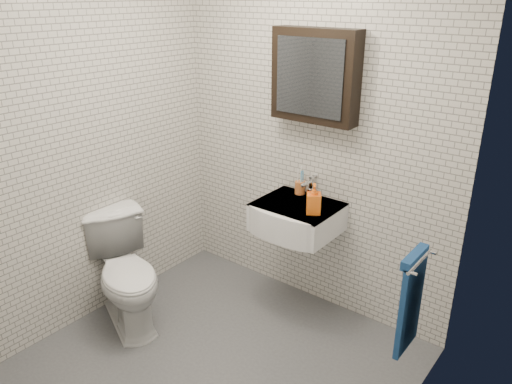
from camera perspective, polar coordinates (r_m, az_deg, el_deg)
ground at (r=3.40m, az=-4.04°, el=-18.57°), size 2.20×2.00×0.01m
room_shell at (r=2.69m, az=-4.88°, el=5.78°), size 2.22×2.02×2.51m
washbasin at (r=3.45m, az=4.38°, el=-2.99°), size 0.55×0.50×0.20m
faucet at (r=3.54m, az=6.23°, el=0.45°), size 0.06×0.20×0.15m
mirror_cabinet at (r=3.33m, az=6.76°, el=13.03°), size 0.60×0.15×0.60m
towel_rail at (r=2.78m, az=17.31°, el=-11.50°), size 0.09×0.30×0.58m
toothbrush_cup at (r=3.60m, az=5.05°, el=0.58°), size 0.10×0.10×0.20m
soap_bottle at (r=3.28m, az=6.62°, el=-0.76°), size 0.13×0.13×0.20m
toilet at (r=3.63m, az=-14.60°, el=-8.96°), size 0.87×0.70×0.77m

